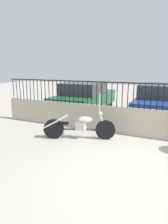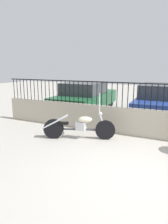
# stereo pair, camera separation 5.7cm
# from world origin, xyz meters

# --- Properties ---
(ground_plane) EXTENTS (40.00, 40.00, 0.00)m
(ground_plane) POSITION_xyz_m (0.00, 0.00, 0.00)
(ground_plane) COLOR #ADA89E
(low_wall) EXTENTS (10.89, 0.18, 0.84)m
(low_wall) POSITION_xyz_m (0.00, 2.40, 0.42)
(low_wall) COLOR #B2A893
(low_wall) RESTS_ON ground_plane
(fence_railing) EXTENTS (10.89, 0.04, 0.78)m
(fence_railing) POSITION_xyz_m (-0.00, 2.40, 1.35)
(fence_railing) COLOR black
(fence_railing) RESTS_ON low_wall
(motorcycle_dark_grey) EXTENTS (2.03, 0.94, 1.33)m
(motorcycle_dark_grey) POSITION_xyz_m (-2.09, 1.38, 0.36)
(motorcycle_dark_grey) COLOR black
(motorcycle_dark_grey) RESTS_ON ground_plane
(car_green) EXTENTS (1.84, 4.26, 1.38)m
(car_green) POSITION_xyz_m (-3.36, 4.83, 0.69)
(car_green) COLOR black
(car_green) RESTS_ON ground_plane
(car_blue) EXTENTS (1.91, 4.48, 1.38)m
(car_blue) POSITION_xyz_m (-0.08, 5.38, 0.69)
(car_blue) COLOR black
(car_blue) RESTS_ON ground_plane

